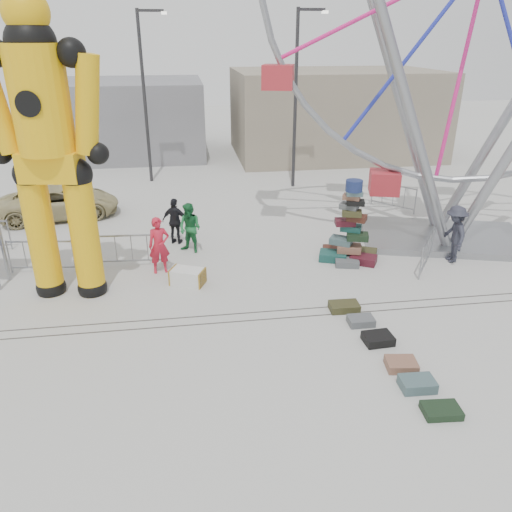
{
  "coord_description": "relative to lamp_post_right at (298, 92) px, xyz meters",
  "views": [
    {
      "loc": [
        -2.28,
        -10.58,
        6.84
      ],
      "look_at": [
        -0.48,
        1.83,
        1.3
      ],
      "focal_mm": 35.0,
      "sensor_mm": 36.0,
      "label": 1
    }
  ],
  "objects": [
    {
      "name": "row_case_1",
      "position": [
        -1.09,
        -12.98,
        -4.38
      ],
      "size": [
        0.67,
        0.47,
        0.2
      ],
      "primitive_type": "cube",
      "rotation": [
        0.0,
        0.0,
        -0.01
      ],
      "color": "#5A5E61",
      "rests_on": "ground"
    },
    {
      "name": "lamp_post_right",
      "position": [
        0.0,
        0.0,
        0.0
      ],
      "size": [
        1.41,
        0.25,
        8.0
      ],
      "color": "#2D2D30",
      "rests_on": "ground"
    },
    {
      "name": "building_left",
      "position": [
        -9.09,
        9.0,
        -2.28
      ],
      "size": [
        10.0,
        8.0,
        4.4
      ],
      "primitive_type": "cube",
      "color": "gray",
      "rests_on": "ground"
    },
    {
      "name": "barricade_dummy_b",
      "position": [
        -9.96,
        -8.57,
        -3.93
      ],
      "size": [
        2.0,
        0.34,
        1.1
      ],
      "primitive_type": null,
      "rotation": [
        0.0,
        0.0,
        -0.12
      ],
      "color": "gray",
      "rests_on": "ground"
    },
    {
      "name": "row_case_5",
      "position": [
        -0.64,
        -16.44,
        -4.4
      ],
      "size": [
        0.77,
        0.55,
        0.16
      ],
      "primitive_type": "cube",
      "rotation": [
        0.0,
        0.0,
        -0.07
      ],
      "color": "black",
      "rests_on": "ground"
    },
    {
      "name": "row_case_3",
      "position": [
        -0.82,
        -14.91,
        -4.38
      ],
      "size": [
        0.74,
        0.62,
        0.2
      ],
      "primitive_type": "cube",
      "rotation": [
        0.0,
        0.0,
        -0.14
      ],
      "color": "#8D5D48",
      "rests_on": "ground"
    },
    {
      "name": "lamp_post_left",
      "position": [
        -7.0,
        2.0,
        0.0
      ],
      "size": [
        1.41,
        0.25,
        8.0
      ],
      "color": "#2D2D30",
      "rests_on": "ground"
    },
    {
      "name": "barricade_dummy_c",
      "position": [
        -7.21,
        -8.45,
        -3.93
      ],
      "size": [
        2.0,
        0.24,
        1.1
      ],
      "primitive_type": null,
      "rotation": [
        0.0,
        0.0,
        -0.07
      ],
      "color": "gray",
      "rests_on": "ground"
    },
    {
      "name": "barricade_wheel_back",
      "position": [
        3.38,
        -4.15,
        -3.93
      ],
      "size": [
        1.4,
        1.57,
        1.1
      ],
      "primitive_type": null,
      "rotation": [
        0.0,
        0.0,
        -0.85
      ],
      "color": "gray",
      "rests_on": "ground"
    },
    {
      "name": "pedestrian_red",
      "position": [
        -6.3,
        -9.05,
        -3.58
      ],
      "size": [
        0.72,
        0.53,
        1.8
      ],
      "primitive_type": "imported",
      "rotation": [
        0.0,
        0.0,
        0.16
      ],
      "color": "red",
      "rests_on": "ground"
    },
    {
      "name": "crash_test_dummy",
      "position": [
        -8.82,
        -10.08,
        -0.18
      ],
      "size": [
        3.26,
        1.43,
        8.16
      ],
      "rotation": [
        0.0,
        0.0,
        -0.16
      ],
      "color": "black",
      "rests_on": "ground"
    },
    {
      "name": "building_right",
      "position": [
        3.91,
        7.0,
        -1.98
      ],
      "size": [
        12.0,
        8.0,
        5.0
      ],
      "primitive_type": "cube",
      "color": "gray",
      "rests_on": "ground"
    },
    {
      "name": "pedestrian_black",
      "position": [
        -5.81,
        -6.71,
        -3.65
      ],
      "size": [
        1.06,
        0.75,
        1.67
      ],
      "primitive_type": "imported",
      "rotation": [
        0.0,
        0.0,
        2.75
      ],
      "color": "black",
      "rests_on": "ground"
    },
    {
      "name": "row_case_4",
      "position": [
        -0.77,
        -15.63,
        -4.36
      ],
      "size": [
        0.74,
        0.53,
        0.24
      ],
      "primitive_type": "cube",
      "rotation": [
        0.0,
        0.0,
        -0.04
      ],
      "color": "#486366",
      "rests_on": "ground"
    },
    {
      "name": "pedestrian_green",
      "position": [
        -5.32,
        -7.57,
        -3.62
      ],
      "size": [
        1.06,
        1.03,
        1.73
      ],
      "primitive_type": "imported",
      "rotation": [
        0.0,
        0.0,
        -0.64
      ],
      "color": "#1A6A34",
      "rests_on": "ground"
    },
    {
      "name": "parked_suv",
      "position": [
        -10.51,
        -3.19,
        -3.84
      ],
      "size": [
        4.96,
        3.02,
        1.28
      ],
      "primitive_type": "imported",
      "rotation": [
        0.0,
        0.0,
        1.77
      ],
      "color": "tan",
      "rests_on": "ground"
    },
    {
      "name": "track_line_near",
      "position": [
        -3.09,
        -12.4,
        -4.48
      ],
      "size": [
        40.0,
        0.04,
        0.01
      ],
      "primitive_type": "cube",
      "color": "#47443F",
      "rests_on": "ground"
    },
    {
      "name": "suitcase_tower",
      "position": [
        -0.13,
        -8.95,
        -3.72
      ],
      "size": [
        2.13,
        1.76,
        2.72
      ],
      "rotation": [
        0.0,
        0.0,
        -0.39
      ],
      "color": "#194D47",
      "rests_on": "ground"
    },
    {
      "name": "steamer_trunk",
      "position": [
        -5.48,
        -10.0,
        -4.25
      ],
      "size": [
        1.14,
        0.92,
        0.46
      ],
      "primitive_type": "cube",
      "rotation": [
        0.0,
        0.0,
        -0.41
      ],
      "color": "silver",
      "rests_on": "ground"
    },
    {
      "name": "row_case_0",
      "position": [
        -1.3,
        -12.22,
        -4.37
      ],
      "size": [
        0.81,
        0.52,
        0.21
      ],
      "primitive_type": "cube",
      "rotation": [
        0.0,
        0.0,
        -0.03
      ],
      "color": "#3D3C1E",
      "rests_on": "ground"
    },
    {
      "name": "row_case_2",
      "position": [
        -0.96,
        -13.86,
        -4.37
      ],
      "size": [
        0.73,
        0.59,
        0.22
      ],
      "primitive_type": "cube",
      "rotation": [
        0.0,
        0.0,
        0.06
      ],
      "color": "black",
      "rests_on": "ground"
    },
    {
      "name": "track_line_far",
      "position": [
        -3.09,
        -12.0,
        -4.48
      ],
      "size": [
        40.0,
        0.04,
        0.01
      ],
      "primitive_type": "cube",
      "color": "#47443F",
      "rests_on": "ground"
    },
    {
      "name": "ground",
      "position": [
        -3.09,
        -13.0,
        -4.48
      ],
      "size": [
        90.0,
        90.0,
        0.0
      ],
      "primitive_type": "plane",
      "color": "#9E9E99",
      "rests_on": "ground"
    },
    {
      "name": "barricade_wheel_front",
      "position": [
        2.12,
        -9.94,
        -3.93
      ],
      "size": [
        1.25,
        1.68,
        1.1
      ],
      "primitive_type": null,
      "rotation": [
        0.0,
        0.0,
        0.95
      ],
      "color": "gray",
      "rests_on": "ground"
    },
    {
      "name": "pedestrian_grey",
      "position": [
        3.18,
        -9.57,
        -3.53
      ],
      "size": [
        0.84,
        1.3,
        1.9
      ],
      "primitive_type": "imported",
      "rotation": [
        0.0,
        0.0,
        -1.69
      ],
      "color": "#292A36",
      "rests_on": "ground"
    }
  ]
}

